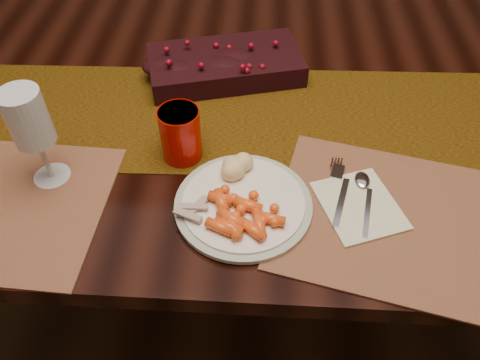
# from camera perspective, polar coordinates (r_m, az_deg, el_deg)

# --- Properties ---
(floor) EXTENTS (5.00, 5.00, 0.00)m
(floor) POSITION_cam_1_polar(r_m,az_deg,el_deg) (1.62, 1.67, -11.50)
(floor) COLOR black
(floor) RESTS_ON ground
(dining_table) EXTENTS (1.80, 1.00, 0.75)m
(dining_table) POSITION_cam_1_polar(r_m,az_deg,el_deg) (1.31, 2.02, -3.04)
(dining_table) COLOR black
(dining_table) RESTS_ON floor
(table_runner) EXTENTS (1.68, 0.39, 0.00)m
(table_runner) POSITION_cam_1_polar(r_m,az_deg,el_deg) (1.00, -0.45, 7.76)
(table_runner) COLOR #3C2405
(table_runner) RESTS_ON dining_table
(centerpiece) EXTENTS (0.37, 0.26, 0.07)m
(centerpiece) POSITION_cam_1_polar(r_m,az_deg,el_deg) (1.10, -1.81, 14.24)
(centerpiece) COLOR black
(centerpiece) RESTS_ON table_runner
(placemat_main) EXTENTS (0.51, 0.42, 0.00)m
(placemat_main) POSITION_cam_1_polar(r_m,az_deg,el_deg) (0.85, 19.78, -4.87)
(placemat_main) COLOR brown
(placemat_main) RESTS_ON dining_table
(dinner_plate) EXTENTS (0.27, 0.27, 0.01)m
(dinner_plate) POSITION_cam_1_polar(r_m,az_deg,el_deg) (0.81, 0.40, -2.90)
(dinner_plate) COLOR white
(dinner_plate) RESTS_ON placemat_main
(baby_carrots) EXTENTS (0.14, 0.12, 0.02)m
(baby_carrots) POSITION_cam_1_polar(r_m,az_deg,el_deg) (0.78, 1.09, -4.07)
(baby_carrots) COLOR #FF591A
(baby_carrots) RESTS_ON dinner_plate
(mashed_potatoes) EXTENTS (0.07, 0.07, 0.04)m
(mashed_potatoes) POSITION_cam_1_polar(r_m,az_deg,el_deg) (0.85, -0.68, 2.33)
(mashed_potatoes) COLOR tan
(mashed_potatoes) RESTS_ON dinner_plate
(turkey_shreds) EXTENTS (0.08, 0.07, 0.02)m
(turkey_shreds) POSITION_cam_1_polar(r_m,az_deg,el_deg) (0.79, -5.60, -3.66)
(turkey_shreds) COLOR beige
(turkey_shreds) RESTS_ON dinner_plate
(napkin) EXTENTS (0.17, 0.18, 0.01)m
(napkin) POSITION_cam_1_polar(r_m,az_deg,el_deg) (0.84, 14.32, -3.02)
(napkin) COLOR silver
(napkin) RESTS_ON placemat_main
(fork) EXTENTS (0.06, 0.15, 0.00)m
(fork) POSITION_cam_1_polar(r_m,az_deg,el_deg) (0.85, 12.12, -1.65)
(fork) COLOR silver
(fork) RESTS_ON napkin
(spoon) EXTENTS (0.05, 0.14, 0.00)m
(spoon) POSITION_cam_1_polar(r_m,az_deg,el_deg) (0.85, 15.07, -2.59)
(spoon) COLOR #B4B3C5
(spoon) RESTS_ON napkin
(red_cup) EXTENTS (0.08, 0.08, 0.10)m
(red_cup) POSITION_cam_1_polar(r_m,az_deg,el_deg) (0.88, -7.26, 5.60)
(red_cup) COLOR #B40A00
(red_cup) RESTS_ON placemat_main
(wine_glass) EXTENTS (0.08, 0.08, 0.19)m
(wine_glass) POSITION_cam_1_polar(r_m,az_deg,el_deg) (0.88, -23.58, 4.65)
(wine_glass) COLOR silver
(wine_glass) RESTS_ON dining_table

